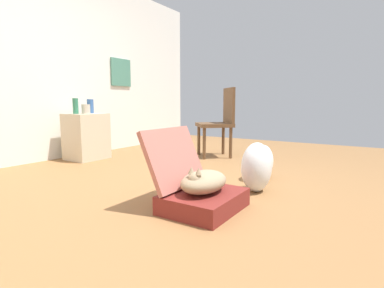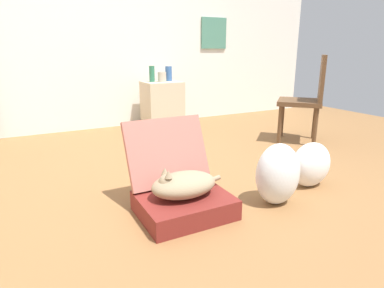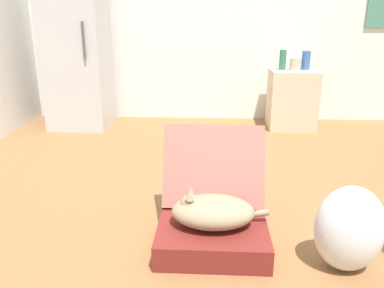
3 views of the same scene
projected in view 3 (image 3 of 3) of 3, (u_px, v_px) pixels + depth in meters
ground_plane at (263, 205)px, 2.48m from camera, size 7.68×7.68×0.00m
wall_back at (246, 1)px, 4.21m from camera, size 6.40×0.15×2.60m
suitcase_base at (212, 236)px, 2.01m from camera, size 0.56×0.47×0.13m
suitcase_lid at (213, 167)px, 2.16m from camera, size 0.56×0.22×0.44m
cat at (212, 211)px, 1.96m from camera, size 0.50×0.28×0.20m
plastic_bag_white at (349, 229)px, 1.79m from camera, size 0.32×0.25×0.42m
refrigerator at (76, 47)px, 4.01m from camera, size 0.60×0.59×1.68m
side_table at (292, 99)px, 4.11m from camera, size 0.48×0.42×0.61m
vase_tall at (283, 60)px, 4.02m from camera, size 0.07×0.07×0.20m
vase_short at (306, 60)px, 4.01m from camera, size 0.09×0.09×0.19m
vase_round at (295, 64)px, 3.98m from camera, size 0.11×0.11×0.12m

